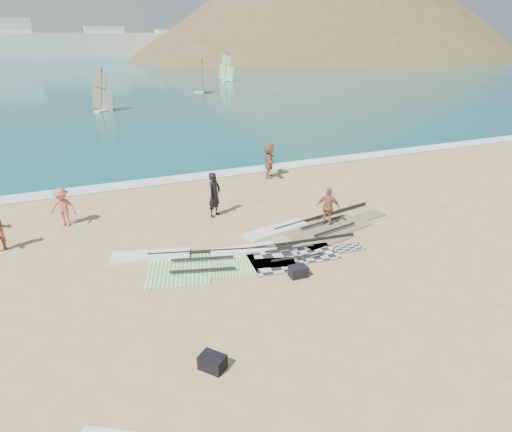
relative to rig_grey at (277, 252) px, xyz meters
name	(u,v)px	position (x,y,z in m)	size (l,w,h in m)	color
ground	(265,311)	(-1.72, -2.85, -0.05)	(300.00, 300.00, 0.00)	tan
sea	(78,62)	(-1.72, 129.15, -0.05)	(300.00, 240.00, 0.06)	#0C5956
surf_line	(167,181)	(-1.72, 9.45, -0.05)	(300.00, 1.20, 0.04)	white
far_town	(19,45)	(-17.45, 147.15, 4.44)	(160.00, 8.00, 12.00)	white
headland_main	(333,57)	(83.28, 127.15, -0.05)	(143.00, 143.00, 45.00)	brown
headland_minor	(393,55)	(118.28, 137.15, -0.05)	(70.00, 70.00, 28.00)	brown
rig_grey	(277,252)	(0.00, 0.00, 0.00)	(5.36, 2.36, 0.20)	black
rig_green	(188,261)	(-2.96, 0.60, 0.00)	(6.00, 3.23, 0.20)	#4DC028
rig_orange	(310,227)	(2.09, 1.36, 0.00)	(6.23, 3.01, 0.20)	#FF5B1A
gear_bag_near	(298,271)	(-0.05, -1.62, 0.12)	(0.54, 0.39, 0.34)	black
gear_bag_far	(212,362)	(-3.70, -4.38, 0.12)	(0.56, 0.39, 0.34)	black
person_wetsuit	(214,195)	(-0.89, 4.04, 0.88)	(0.68, 0.44, 1.86)	black
beachgoer_left	(1,231)	(-8.57, 3.88, 0.71)	(0.74, 0.58, 1.52)	#B26956
beachgoer_mid	(63,207)	(-6.60, 5.35, 0.73)	(1.01, 0.58, 1.57)	#B15E51
beachgoer_back	(328,207)	(2.85, 1.34, 0.73)	(0.92, 0.38, 1.56)	#A3654C
beachgoer_right	(269,161)	(3.35, 7.92, 0.86)	(1.69, 0.54, 1.83)	#986848
windsurfer_left	(103,98)	(-2.64, 34.12, 1.19)	(2.12, 2.08, 4.20)	white
windsurfer_centre	(203,83)	(10.73, 44.72, 1.20)	(2.42, 2.77, 4.24)	white
windsurfer_right	(226,73)	(18.83, 58.38, 1.28)	(2.45, 2.50, 4.61)	white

